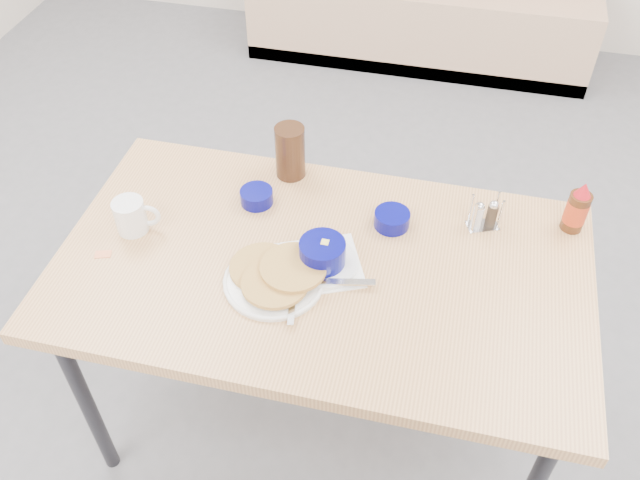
% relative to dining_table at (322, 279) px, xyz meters
% --- Properties ---
extents(dining_table, '(1.40, 0.80, 0.76)m').
position_rel_dining_table_xyz_m(dining_table, '(0.00, 0.00, 0.00)').
color(dining_table, tan).
rests_on(dining_table, ground).
extents(pancake_plate, '(0.26, 0.27, 0.05)m').
position_rel_dining_table_xyz_m(pancake_plate, '(-0.10, -0.09, 0.08)').
color(pancake_plate, white).
rests_on(pancake_plate, dining_table).
extents(coffee_mug, '(0.13, 0.09, 0.10)m').
position_rel_dining_table_xyz_m(coffee_mug, '(-0.53, 0.01, 0.11)').
color(coffee_mug, white).
rests_on(coffee_mug, dining_table).
extents(grits_setting, '(0.28, 0.26, 0.08)m').
position_rel_dining_table_xyz_m(grits_setting, '(0.00, -0.01, 0.10)').
color(grits_setting, white).
rests_on(grits_setting, dining_table).
extents(creamer_bowl, '(0.09, 0.09, 0.04)m').
position_rel_dining_table_xyz_m(creamer_bowl, '(-0.24, 0.19, 0.08)').
color(creamer_bowl, '#040663').
rests_on(creamer_bowl, dining_table).
extents(butter_bowl, '(0.10, 0.10, 0.04)m').
position_rel_dining_table_xyz_m(butter_bowl, '(0.16, 0.19, 0.08)').
color(butter_bowl, '#040663').
rests_on(butter_bowl, dining_table).
extents(amber_tumbler, '(0.09, 0.09, 0.17)m').
position_rel_dining_table_xyz_m(amber_tumbler, '(-0.17, 0.34, 0.14)').
color(amber_tumbler, '#341D10').
rests_on(amber_tumbler, dining_table).
extents(condiment_caddy, '(0.10, 0.08, 0.10)m').
position_rel_dining_table_xyz_m(condiment_caddy, '(0.40, 0.24, 0.10)').
color(condiment_caddy, silver).
rests_on(condiment_caddy, dining_table).
extents(syrup_bottle, '(0.06, 0.06, 0.16)m').
position_rel_dining_table_xyz_m(syrup_bottle, '(0.64, 0.29, 0.13)').
color(syrup_bottle, '#47230F').
rests_on(syrup_bottle, dining_table).
extents(sugar_wrapper, '(0.05, 0.04, 0.00)m').
position_rel_dining_table_xyz_m(sugar_wrapper, '(-0.58, -0.10, 0.06)').
color(sugar_wrapper, '#FD8654').
rests_on(sugar_wrapper, dining_table).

